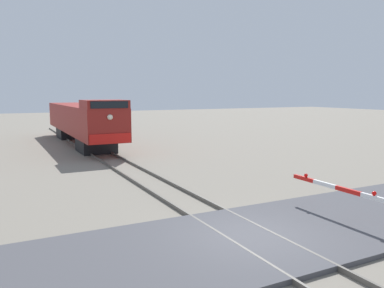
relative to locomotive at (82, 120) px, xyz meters
name	(u,v)px	position (x,y,z in m)	size (l,w,h in m)	color
ground_plane	(252,240)	(0.00, -24.03, -2.01)	(160.00, 160.00, 0.00)	gray
rail_track_left	(231,242)	(-0.72, -24.03, -1.93)	(0.08, 80.00, 0.15)	#59544C
rail_track_right	(271,234)	(0.72, -24.03, -1.93)	(0.08, 80.00, 0.15)	#59544C
road_surface	(252,238)	(0.00, -24.03, -1.94)	(36.00, 5.19, 0.15)	#47474C
locomotive	(82,120)	(0.00, 0.00, 0.00)	(2.84, 18.13, 3.84)	black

